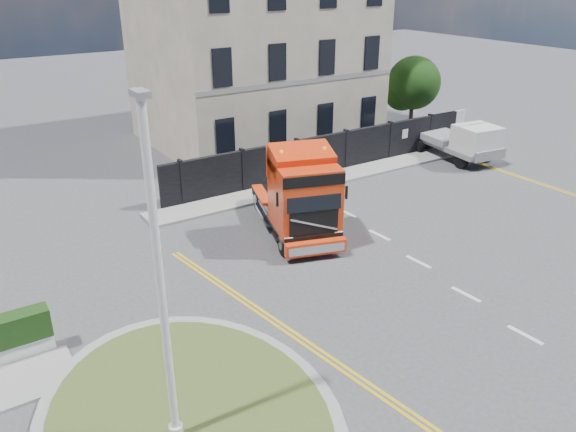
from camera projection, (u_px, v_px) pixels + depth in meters
ground at (346, 280)px, 18.80m from camera, size 120.00×120.00×0.00m
traffic_island at (189, 416)px, 12.99m from camera, size 6.80×6.80×0.17m
hoarding_fence at (338, 152)px, 28.55m from camera, size 18.80×0.25×2.00m
georgian_building at (254, 40)px, 32.09m from camera, size 12.30×10.30×12.80m
tree at (411, 85)px, 33.98m from camera, size 3.20×3.20×4.80m
pavement_far at (340, 176)px, 27.96m from camera, size 20.00×1.60×0.12m
truck at (300, 198)px, 21.20m from camera, size 3.91×6.36×3.57m
flatbed_pickup at (467, 142)px, 29.75m from camera, size 2.60×5.25×2.10m
lamppost_island at (160, 284)px, 10.75m from camera, size 0.24×0.48×7.75m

